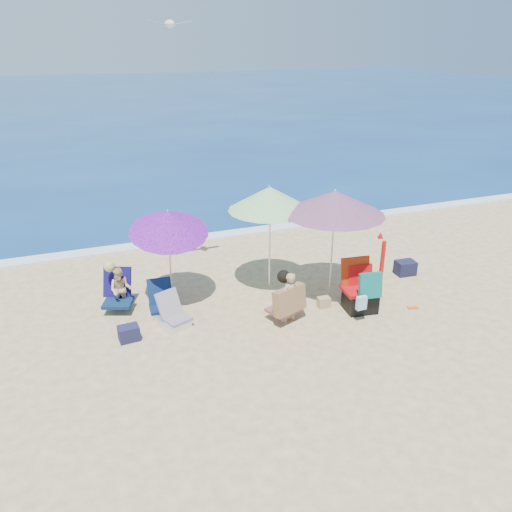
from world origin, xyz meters
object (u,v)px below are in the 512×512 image
object	(u,v)px
chair_navy	(162,306)
chair_rainbow	(174,318)
furled_umbrella	(382,259)
person_left	(119,288)
umbrella_blue	(169,222)
camp_chair_left	(359,295)
umbrella_turquoise	(335,203)
umbrella_striped	(270,199)
person_center	(288,298)
camp_chair_right	(364,296)
seagull	(170,24)

from	to	relation	value
chair_navy	chair_rainbow	bearing A→B (deg)	-77.05
furled_umbrella	chair_rainbow	xyz separation A→B (m)	(-4.60, -0.02, -0.50)
person_left	umbrella_blue	bearing A→B (deg)	-4.38
chair_navy	camp_chair_left	xyz separation A→B (m)	(3.75, -1.24, 0.13)
umbrella_turquoise	camp_chair_left	bearing A→B (deg)	-72.41
person_left	umbrella_striped	bearing A→B (deg)	-2.17
chair_rainbow	person_center	xyz separation A→B (m)	(2.10, -0.61, 0.33)
camp_chair_right	person_center	xyz separation A→B (m)	(-1.58, 0.18, 0.17)
umbrella_striped	person_center	world-z (taller)	umbrella_striped
furled_umbrella	seagull	bearing A→B (deg)	156.47
seagull	camp_chair_left	bearing A→B (deg)	-39.13
furled_umbrella	seagull	size ratio (longest dim) A/B	1.49
person_center	seagull	bearing A→B (deg)	121.90
umbrella_blue	umbrella_turquoise	bearing A→B (deg)	-15.35
umbrella_blue	seagull	world-z (taller)	seagull
chair_navy	person_left	distance (m)	0.93
umbrella_striped	person_center	size ratio (longest dim) A/B	2.22
umbrella_striped	camp_chair_right	bearing A→B (deg)	-51.43
umbrella_turquoise	chair_navy	world-z (taller)	umbrella_turquoise
umbrella_blue	seagull	bearing A→B (deg)	61.58
camp_chair_left	seagull	world-z (taller)	seagull
camp_chair_right	person_left	distance (m)	4.90
umbrella_striped	umbrella_turquoise	bearing A→B (deg)	-38.15
umbrella_blue	chair_navy	bearing A→B (deg)	-129.28
person_left	umbrella_turquoise	bearing A→B (deg)	-12.66
umbrella_blue	chair_rainbow	size ratio (longest dim) A/B	3.03
furled_umbrella	person_center	distance (m)	2.59
umbrella_turquoise	camp_chair_left	xyz separation A→B (m)	(0.24, -0.77, -1.75)
person_left	furled_umbrella	bearing A→B (deg)	-10.53
person_center	camp_chair_left	bearing A→B (deg)	-3.09
umbrella_turquoise	camp_chair_left	size ratio (longest dim) A/B	2.24
furled_umbrella	person_left	bearing A→B (deg)	169.47
furled_umbrella	seagull	distance (m)	6.35
umbrella_turquoise	camp_chair_left	world-z (taller)	umbrella_turquoise
umbrella_turquoise	seagull	bearing A→B (deg)	148.79
umbrella_turquoise	umbrella_blue	bearing A→B (deg)	164.65
umbrella_blue	chair_rainbow	world-z (taller)	umbrella_blue
umbrella_turquoise	furled_umbrella	world-z (taller)	umbrella_turquoise
furled_umbrella	person_center	world-z (taller)	furled_umbrella
umbrella_turquoise	person_left	size ratio (longest dim) A/B	2.29
umbrella_turquoise	camp_chair_right	bearing A→B (deg)	-71.13
umbrella_blue	camp_chair_left	bearing A→B (deg)	-25.64
chair_rainbow	person_left	xyz separation A→B (m)	(-0.86, 1.03, 0.29)
umbrella_striped	chair_rainbow	world-z (taller)	umbrella_striped
umbrella_striped	camp_chair_left	bearing A→B (deg)	-50.86
umbrella_turquoise	furled_umbrella	bearing A→B (deg)	-2.91
umbrella_blue	camp_chair_left	distance (m)	4.07
chair_rainbow	person_left	size ratio (longest dim) A/B	0.70
furled_umbrella	seagull	xyz separation A→B (m)	(-3.97, 1.73, 4.65)
umbrella_blue	furled_umbrella	distance (m)	4.63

